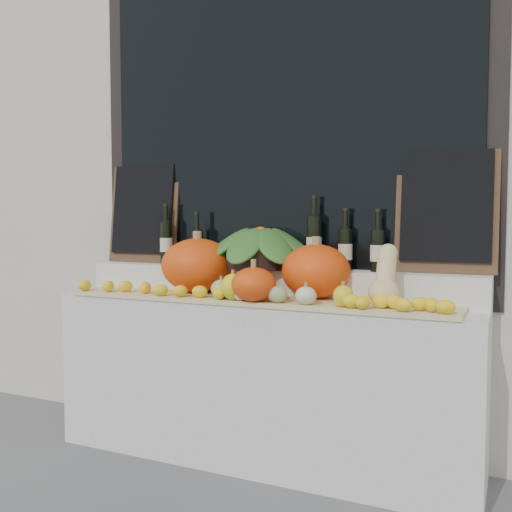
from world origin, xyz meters
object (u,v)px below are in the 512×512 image
pumpkin_left (197,265)px  butternut_squash (385,280)px  wine_bottle_tall (314,242)px  produce_bowl (260,247)px  pumpkin_right (316,271)px

pumpkin_left → butternut_squash: 1.07m
pumpkin_left → wine_bottle_tall: wine_bottle_tall is taller
pumpkin_left → wine_bottle_tall: (0.61, 0.21, 0.13)m
produce_bowl → wine_bottle_tall: wine_bottle_tall is taller
wine_bottle_tall → pumpkin_left: bearing=-161.1°
produce_bowl → butternut_squash: bearing=-18.5°
butternut_squash → produce_bowl: bearing=161.5°
pumpkin_right → produce_bowl: produce_bowl is taller
butternut_squash → wine_bottle_tall: 0.56m
pumpkin_right → wine_bottle_tall: wine_bottle_tall is taller
pumpkin_right → butternut_squash: 0.39m
butternut_squash → pumpkin_left: bearing=176.0°
butternut_squash → produce_bowl: size_ratio=0.41×
butternut_squash → produce_bowl: (-0.76, 0.25, 0.13)m
pumpkin_right → produce_bowl: (-0.38, 0.14, 0.11)m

